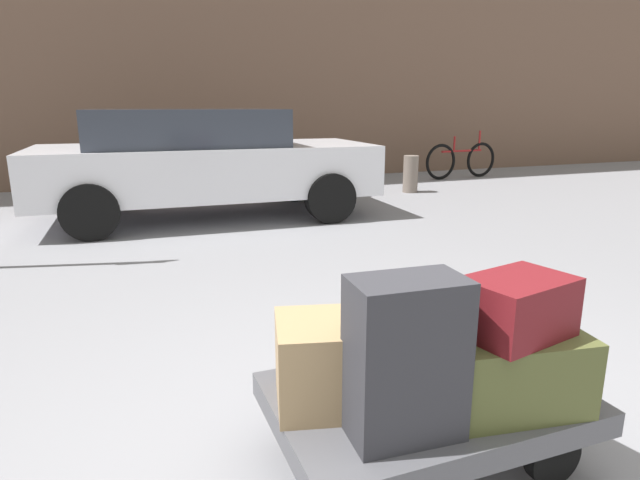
# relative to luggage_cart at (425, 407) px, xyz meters

# --- Properties ---
(ground_plane) EXTENTS (60.00, 60.00, 0.00)m
(ground_plane) POSITION_rel_luggage_cart_xyz_m (0.00, 0.00, -0.27)
(ground_plane) COLOR gray
(luggage_cart) EXTENTS (1.24, 0.81, 0.34)m
(luggage_cart) POSITION_rel_luggage_cart_xyz_m (0.00, 0.00, 0.00)
(luggage_cart) COLOR #4C4C51
(luggage_cart) RESTS_ON ground_plane
(duffel_bag_olive_front_left) EXTENTS (0.59, 0.40, 0.30)m
(duffel_bag_olive_front_left) POSITION_rel_luggage_cart_xyz_m (0.24, -0.21, 0.22)
(duffel_bag_olive_front_left) COLOR #4C5128
(duffel_bag_olive_front_left) RESTS_ON luggage_cart
(duffel_bag_navy_front_right) EXTENTS (0.70, 0.40, 0.29)m
(duffel_bag_navy_front_right) POSITION_rel_luggage_cart_xyz_m (0.22, 0.11, 0.21)
(duffel_bag_navy_front_right) COLOR #191E47
(duffel_bag_navy_front_right) RESTS_ON luggage_cart
(duffel_bag_tan_center) EXTENTS (0.64, 0.49, 0.34)m
(duffel_bag_tan_center) POSITION_rel_luggage_cart_xyz_m (-0.31, 0.05, 0.24)
(duffel_bag_tan_center) COLOR #9E7F56
(duffel_bag_tan_center) RESTS_ON luggage_cart
(suitcase_charcoal_stacked_top) EXTENTS (0.40, 0.26, 0.57)m
(suitcase_charcoal_stacked_top) POSITION_rel_luggage_cart_xyz_m (-0.23, -0.21, 0.36)
(suitcase_charcoal_stacked_top) COLOR #2D2D33
(suitcase_charcoal_stacked_top) RESTS_ON luggage_cart
(duffel_bag_maroon_topmost_pile) EXTENTS (0.44, 0.35, 0.22)m
(duffel_bag_maroon_topmost_pile) POSITION_rel_luggage_cart_xyz_m (0.24, -0.21, 0.48)
(duffel_bag_maroon_topmost_pile) COLOR maroon
(duffel_bag_maroon_topmost_pile) RESTS_ON duffel_bag_olive_front_left
(parked_car) EXTENTS (4.36, 2.05, 1.42)m
(parked_car) POSITION_rel_luggage_cart_xyz_m (-0.02, 5.48, 0.49)
(parked_car) COLOR silver
(parked_car) RESTS_ON ground_plane
(bicycle_leaning) EXTENTS (1.76, 0.19, 0.96)m
(bicycle_leaning) POSITION_rel_luggage_cart_xyz_m (5.57, 7.61, 0.10)
(bicycle_leaning) COLOR black
(bicycle_leaning) RESTS_ON ground_plane
(bollard_kerb_near) EXTENTS (0.26, 0.26, 0.63)m
(bollard_kerb_near) POSITION_rel_luggage_cart_xyz_m (2.37, 6.37, 0.05)
(bollard_kerb_near) COLOR #72665B
(bollard_kerb_near) RESTS_ON ground_plane
(bollard_kerb_mid) EXTENTS (0.26, 0.26, 0.63)m
(bollard_kerb_mid) POSITION_rel_luggage_cart_xyz_m (3.66, 6.37, 0.05)
(bollard_kerb_mid) COLOR #72665B
(bollard_kerb_mid) RESTS_ON ground_plane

